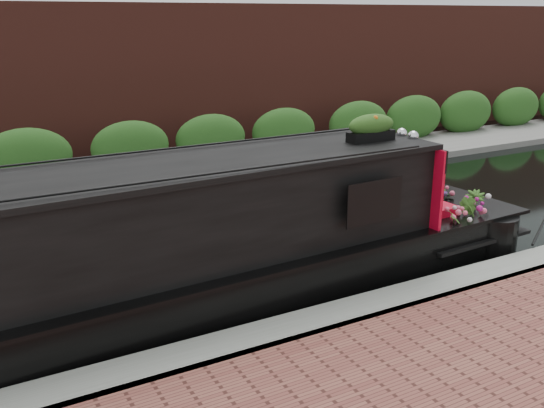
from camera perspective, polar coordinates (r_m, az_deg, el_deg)
ground at (r=10.13m, az=-5.57°, el=-4.11°), size 80.00×80.00×0.00m
near_bank_coping at (r=7.50m, az=4.84°, el=-12.23°), size 40.00×0.60×0.50m
far_bank_path at (r=13.90m, az=-12.54°, el=1.53°), size 40.00×2.40×0.34m
far_hedge at (r=14.74m, az=-13.56°, el=2.36°), size 40.00×1.10×2.80m
far_brick_wall at (r=16.72m, az=-15.55°, el=3.96°), size 40.00×1.00×8.00m
narrowboat at (r=7.74m, az=-9.41°, el=-5.18°), size 10.93×2.35×2.56m
rope_fender at (r=11.12m, az=19.90°, el=-2.25°), size 0.32×0.36×0.32m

